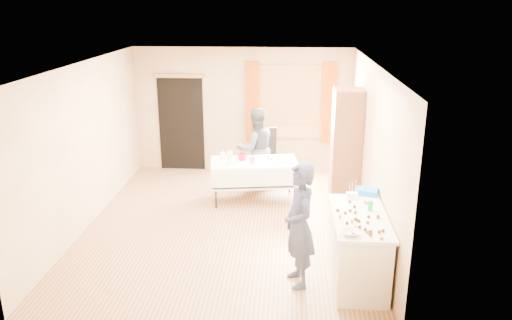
# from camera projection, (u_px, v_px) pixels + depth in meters

# --- Properties ---
(floor) EXTENTS (4.50, 5.50, 0.02)m
(floor) POSITION_uv_depth(u_px,v_px,m) (228.00, 224.00, 8.20)
(floor) COLOR #9E7047
(floor) RESTS_ON ground
(ceiling) EXTENTS (4.50, 5.50, 0.02)m
(ceiling) POSITION_uv_depth(u_px,v_px,m) (225.00, 63.00, 7.40)
(ceiling) COLOR white
(ceiling) RESTS_ON floor
(wall_back) EXTENTS (4.50, 0.02, 2.60)m
(wall_back) POSITION_uv_depth(u_px,v_px,m) (242.00, 110.00, 10.42)
(wall_back) COLOR tan
(wall_back) RESTS_ON floor
(wall_front) EXTENTS (4.50, 0.02, 2.60)m
(wall_front) POSITION_uv_depth(u_px,v_px,m) (194.00, 223.00, 5.18)
(wall_front) COLOR tan
(wall_front) RESTS_ON floor
(wall_left) EXTENTS (0.02, 5.50, 2.60)m
(wall_left) POSITION_uv_depth(u_px,v_px,m) (85.00, 145.00, 7.94)
(wall_left) COLOR tan
(wall_left) RESTS_ON floor
(wall_right) EXTENTS (0.02, 5.50, 2.60)m
(wall_right) POSITION_uv_depth(u_px,v_px,m) (372.00, 151.00, 7.66)
(wall_right) COLOR tan
(wall_right) RESTS_ON floor
(window_frame) EXTENTS (1.32, 0.06, 1.52)m
(window_frame) POSITION_uv_depth(u_px,v_px,m) (290.00, 102.00, 10.26)
(window_frame) COLOR olive
(window_frame) RESTS_ON wall_back
(window_pane) EXTENTS (1.20, 0.02, 1.40)m
(window_pane) POSITION_uv_depth(u_px,v_px,m) (290.00, 102.00, 10.25)
(window_pane) COLOR white
(window_pane) RESTS_ON wall_back
(curtain_left) EXTENTS (0.28, 0.06, 1.65)m
(curtain_left) POSITION_uv_depth(u_px,v_px,m) (253.00, 102.00, 10.26)
(curtain_left) COLOR #983C0A
(curtain_left) RESTS_ON wall_back
(curtain_right) EXTENTS (0.28, 0.06, 1.65)m
(curtain_right) POSITION_uv_depth(u_px,v_px,m) (329.00, 103.00, 10.17)
(curtain_right) COLOR #983C0A
(curtain_right) RESTS_ON wall_back
(doorway) EXTENTS (0.95, 0.04, 2.00)m
(doorway) POSITION_uv_depth(u_px,v_px,m) (181.00, 124.00, 10.57)
(doorway) COLOR black
(doorway) RESTS_ON floor
(door_lintel) EXTENTS (1.05, 0.06, 0.08)m
(door_lintel) POSITION_uv_depth(u_px,v_px,m) (179.00, 76.00, 10.22)
(door_lintel) COLOR olive
(door_lintel) RESTS_ON wall_back
(cabinet) EXTENTS (0.50, 0.60, 2.06)m
(cabinet) POSITION_uv_depth(u_px,v_px,m) (346.00, 147.00, 8.81)
(cabinet) COLOR brown
(cabinet) RESTS_ON floor
(counter) EXTENTS (0.69, 1.45, 0.91)m
(counter) POSITION_uv_depth(u_px,v_px,m) (358.00, 248.00, 6.45)
(counter) COLOR beige
(counter) RESTS_ON floor
(party_table) EXTENTS (1.66, 1.02, 0.75)m
(party_table) POSITION_uv_depth(u_px,v_px,m) (254.00, 177.00, 9.04)
(party_table) COLOR black
(party_table) RESTS_ON floor
(chair) EXTENTS (0.58, 0.58, 1.08)m
(chair) POSITION_uv_depth(u_px,v_px,m) (269.00, 167.00, 9.98)
(chair) COLOR black
(chair) RESTS_ON floor
(girl) EXTENTS (0.81, 0.71, 1.64)m
(girl) POSITION_uv_depth(u_px,v_px,m) (299.00, 225.00, 6.24)
(girl) COLOR #252A48
(girl) RESTS_ON floor
(woman) EXTENTS (1.21, 1.16, 1.58)m
(woman) POSITION_uv_depth(u_px,v_px,m) (256.00, 148.00, 9.55)
(woman) COLOR black
(woman) RESTS_ON floor
(soda_can) EXTENTS (0.07, 0.07, 0.12)m
(soda_can) POSITION_uv_depth(u_px,v_px,m) (370.00, 206.00, 6.45)
(soda_can) COLOR #1A9441
(soda_can) RESTS_ON counter
(mixing_bowl) EXTENTS (0.32, 0.32, 0.05)m
(mixing_bowl) POSITION_uv_depth(u_px,v_px,m) (350.00, 233.00, 5.78)
(mixing_bowl) COLOR white
(mixing_bowl) RESTS_ON counter
(foam_block) EXTENTS (0.16, 0.11, 0.08)m
(foam_block) POSITION_uv_depth(u_px,v_px,m) (352.00, 196.00, 6.84)
(foam_block) COLOR white
(foam_block) RESTS_ON counter
(blue_basket) EXTENTS (0.35, 0.28, 0.08)m
(blue_basket) POSITION_uv_depth(u_px,v_px,m) (367.00, 192.00, 6.97)
(blue_basket) COLOR blue
(blue_basket) RESTS_ON counter
(pitcher) EXTENTS (0.12, 0.12, 0.22)m
(pitcher) POSITION_uv_depth(u_px,v_px,m) (230.00, 158.00, 8.76)
(pitcher) COLOR silver
(pitcher) RESTS_ON party_table
(cup_red) EXTENTS (0.17, 0.17, 0.12)m
(cup_red) POSITION_uv_depth(u_px,v_px,m) (242.00, 157.00, 8.98)
(cup_red) COLOR red
(cup_red) RESTS_ON party_table
(cup_rainbow) EXTENTS (0.13, 0.13, 0.10)m
(cup_rainbow) POSITION_uv_depth(u_px,v_px,m) (252.00, 161.00, 8.79)
(cup_rainbow) COLOR red
(cup_rainbow) RESTS_ON party_table
(small_bowl) EXTENTS (0.20, 0.20, 0.05)m
(small_bowl) POSITION_uv_depth(u_px,v_px,m) (270.00, 158.00, 9.05)
(small_bowl) COLOR white
(small_bowl) RESTS_ON party_table
(pastry_tray) EXTENTS (0.31, 0.24, 0.02)m
(pastry_tray) POSITION_uv_depth(u_px,v_px,m) (282.00, 161.00, 8.89)
(pastry_tray) COLOR white
(pastry_tray) RESTS_ON party_table
(bottle) EXTENTS (0.14, 0.14, 0.17)m
(bottle) POSITION_uv_depth(u_px,v_px,m) (223.00, 155.00, 9.03)
(bottle) COLOR white
(bottle) RESTS_ON party_table
(cake_balls) EXTENTS (0.53, 1.11, 0.04)m
(cake_balls) POSITION_uv_depth(u_px,v_px,m) (360.00, 219.00, 6.14)
(cake_balls) COLOR #3F2314
(cake_balls) RESTS_ON counter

